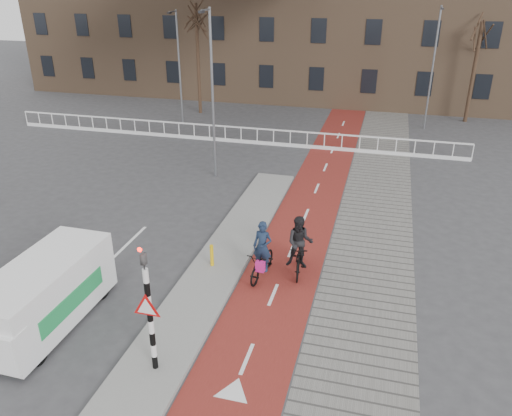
# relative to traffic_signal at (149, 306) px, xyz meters

# --- Properties ---
(ground) EXTENTS (120.00, 120.00, 0.00)m
(ground) POSITION_rel_traffic_signal_xyz_m (0.60, 2.02, -1.99)
(ground) COLOR #38383A
(ground) RESTS_ON ground
(bike_lane) EXTENTS (2.50, 60.00, 0.01)m
(bike_lane) POSITION_rel_traffic_signal_xyz_m (2.10, 12.02, -1.98)
(bike_lane) COLOR maroon
(bike_lane) RESTS_ON ground
(sidewalk) EXTENTS (3.00, 60.00, 0.01)m
(sidewalk) POSITION_rel_traffic_signal_xyz_m (4.90, 12.02, -1.98)
(sidewalk) COLOR slate
(sidewalk) RESTS_ON ground
(curb_island) EXTENTS (1.80, 16.00, 0.12)m
(curb_island) POSITION_rel_traffic_signal_xyz_m (-0.10, 6.02, -1.93)
(curb_island) COLOR gray
(curb_island) RESTS_ON ground
(traffic_signal) EXTENTS (0.80, 0.80, 3.68)m
(traffic_signal) POSITION_rel_traffic_signal_xyz_m (0.00, 0.00, 0.00)
(traffic_signal) COLOR black
(traffic_signal) RESTS_ON curb_island
(bollard) EXTENTS (0.12, 0.12, 0.78)m
(bollard) POSITION_rel_traffic_signal_xyz_m (-0.27, 5.03, -1.48)
(bollard) COLOR #E5B10C
(bollard) RESTS_ON curb_island
(cyclist_near) EXTENTS (0.89, 1.97, 1.98)m
(cyclist_near) POSITION_rel_traffic_signal_xyz_m (1.50, 4.98, -1.32)
(cyclist_near) COLOR black
(cyclist_near) RESTS_ON bike_lane
(cyclist_far) EXTENTS (0.95, 1.96, 2.05)m
(cyclist_far) POSITION_rel_traffic_signal_xyz_m (2.63, 5.52, -1.13)
(cyclist_far) COLOR black
(cyclist_far) RESTS_ON bike_lane
(van) EXTENTS (1.85, 4.47, 1.91)m
(van) POSITION_rel_traffic_signal_xyz_m (-3.77, 1.01, -0.98)
(van) COLOR white
(van) RESTS_ON ground
(railing) EXTENTS (28.00, 0.10, 0.99)m
(railing) POSITION_rel_traffic_signal_xyz_m (-4.40, 19.02, -1.68)
(railing) COLOR silver
(railing) RESTS_ON ground
(tree_mid) EXTENTS (0.24, 0.24, 7.51)m
(tree_mid) POSITION_rel_traffic_signal_xyz_m (-8.41, 25.37, 1.76)
(tree_mid) COLOR black
(tree_mid) RESTS_ON ground
(tree_right) EXTENTS (0.25, 0.25, 6.52)m
(tree_right) POSITION_rel_traffic_signal_xyz_m (10.18, 27.77, 1.27)
(tree_right) COLOR black
(tree_right) RESTS_ON ground
(streetlight_near) EXTENTS (0.12, 0.12, 7.89)m
(streetlight_near) POSITION_rel_traffic_signal_xyz_m (-3.05, 13.34, 1.95)
(streetlight_near) COLOR slate
(streetlight_near) RESTS_ON ground
(streetlight_left) EXTENTS (0.12, 0.12, 7.26)m
(streetlight_left) POSITION_rel_traffic_signal_xyz_m (-8.47, 22.16, 1.64)
(streetlight_left) COLOR slate
(streetlight_left) RESTS_ON ground
(streetlight_right) EXTENTS (0.12, 0.12, 7.56)m
(streetlight_right) POSITION_rel_traffic_signal_xyz_m (7.36, 25.15, 1.79)
(streetlight_right) COLOR slate
(streetlight_right) RESTS_ON ground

